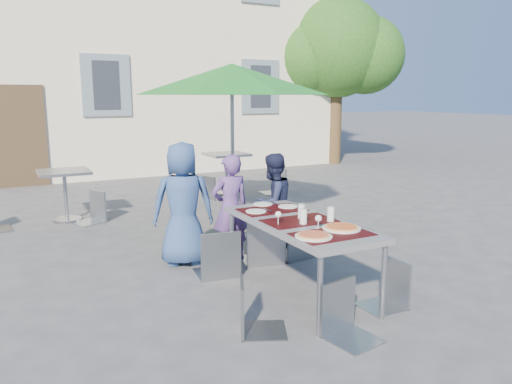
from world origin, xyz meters
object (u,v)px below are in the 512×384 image
child_0 (183,204)px  cafe_table_1 (226,165)px  bg_chair_l_1 (212,173)px  chair_4 (390,256)px  chair_2 (296,214)px  cafe_table_0 (65,185)px  dining_table (299,226)px  chair_0 (218,225)px  chair_5 (347,278)px  pizza_near_left (314,236)px  child_1 (230,208)px  pizza_near_right (342,228)px  bg_chair_r_0 (91,188)px  chair_3 (253,276)px  patio_umbrella (232,80)px  bg_chair_r_1 (277,165)px  chair_1 (264,213)px  child_2 (273,203)px

child_0 → cafe_table_1: (2.19, 3.66, -0.12)m
bg_chair_l_1 → chair_4: bearing=-94.7°
chair_2 → cafe_table_0: size_ratio=1.18×
dining_table → cafe_table_1: 5.24m
chair_0 → chair_4: (1.13, -1.45, -0.10)m
chair_5 → pizza_near_left: bearing=97.3°
child_1 → chair_2: 0.80m
child_1 → cafe_table_0: child_1 is taller
pizza_near_right → child_0: (-0.90, 1.83, -0.04)m
child_1 → bg_chair_r_0: size_ratio=1.40×
chair_3 → cafe_table_0: chair_3 is taller
chair_2 → chair_3: size_ratio=1.13×
child_0 → chair_4: 2.44m
child_0 → chair_4: size_ratio=1.72×
patio_umbrella → cafe_table_1: patio_umbrella is taller
chair_5 → chair_0: bearing=102.4°
bg_chair_r_0 → bg_chair_r_1: size_ratio=0.94×
pizza_near_left → patio_umbrella: (0.70, 3.18, 1.41)m
pizza_near_left → cafe_table_1: (1.67, 5.59, -0.16)m
patio_umbrella → chair_2: bearing=-87.9°
child_1 → patio_umbrella: size_ratio=0.46×
chair_3 → bg_chair_r_1: size_ratio=0.87×
chair_4 → child_0: bearing=122.7°
chair_5 → bg_chair_r_1: size_ratio=0.89×
chair_1 → chair_4: 1.69m
cafe_table_0 → chair_1: bearing=-60.9°
patio_umbrella → cafe_table_1: bearing=68.0°
chair_5 → cafe_table_1: bearing=75.0°
child_2 → chair_5: bearing=55.7°
bg_chair_l_1 → bg_chair_r_1: bg_chair_r_1 is taller
pizza_near_left → bg_chair_l_1: 5.46m
cafe_table_0 → bg_chair_r_1: size_ratio=0.83×
bg_chair_r_0 → child_1: bearing=-66.8°
cafe_table_0 → child_2: bearing=-53.1°
chair_4 → chair_5: 0.80m
pizza_near_right → bg_chair_r_1: 5.64m
pizza_near_right → chair_5: size_ratio=0.41×
dining_table → cafe_table_0: (-1.70, 4.20, -0.11)m
pizza_near_right → chair_3: bearing=-174.1°
cafe_table_1 → bg_chair_l_1: size_ratio=0.97×
dining_table → bg_chair_l_1: bearing=77.8°
child_2 → chair_2: (0.10, -0.41, -0.07)m
dining_table → chair_4: 0.91m
child_1 → pizza_near_left: bearing=88.9°
child_1 → chair_3: child_1 is taller
bg_chair_l_1 → chair_3: bearing=-109.0°
bg_chair_r_0 → chair_3: bearing=-83.2°
chair_4 → pizza_near_right: bearing=152.3°
child_2 → chair_2: bearing=84.4°
dining_table → cafe_table_0: 4.53m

